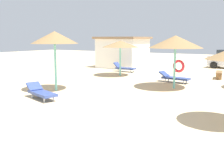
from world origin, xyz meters
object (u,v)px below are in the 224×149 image
lounger_0 (124,68)px  beach_cabana (123,52)px  lounger_2 (41,92)px  parasol_1 (176,42)px  bench_1 (219,74)px  parasol_2 (55,38)px  lounger_1 (174,78)px  parasol_0 (120,44)px

lounger_0 → beach_cabana: bearing=121.0°
lounger_2 → beach_cabana: beach_cabana is taller
parasol_1 → bench_1: 5.69m
lounger_2 → bench_1: lounger_2 is taller
parasol_1 → lounger_2: size_ratio=1.46×
lounger_0 → beach_cabana: (-1.77, 2.94, 1.15)m
parasol_2 → lounger_1: parasol_2 is taller
lounger_1 → parasol_0: bearing=170.1°
parasol_0 → lounger_2: size_ratio=1.34×
parasol_1 → beach_cabana: 11.00m
parasol_2 → bench_1: 11.35m
parasol_1 → lounger_1: size_ratio=1.49×
lounger_1 → bench_1: size_ratio=1.27×
parasol_0 → parasol_2: 6.52m
parasol_0 → beach_cabana: 5.93m
bench_1 → parasol_2: bearing=-126.6°
bench_1 → lounger_1: bearing=-124.3°
parasol_0 → parasol_2: (-0.17, -6.50, 0.44)m
lounger_2 → bench_1: 12.17m
parasol_1 → bench_1: bearing=73.4°
parasol_0 → lounger_2: bearing=-85.9°
lounger_0 → lounger_1: size_ratio=0.96×
beach_cabana → parasol_1: bearing=-45.8°
lounger_2 → beach_cabana: size_ratio=0.47×
lounger_2 → parasol_2: bearing=113.2°
parasol_2 → bench_1: size_ratio=2.02×
parasol_2 → lounger_1: bearing=52.2°
beach_cabana → lounger_2: bearing=-76.3°
lounger_1 → bench_1: 3.81m
lounger_0 → lounger_1: bearing=-30.0°
lounger_0 → lounger_2: size_ratio=0.94×
parasol_0 → lounger_1: parasol_0 is taller
parasol_2 → lounger_1: (4.47, 5.76, -2.46)m
parasol_1 → beach_cabana: parasol_1 is taller
beach_cabana → lounger_1: bearing=-40.5°
lounger_2 → beach_cabana: (-3.28, 13.48, 1.15)m
lounger_0 → bench_1: size_ratio=1.23×
parasol_0 → lounger_0: bearing=112.0°
lounger_1 → beach_cabana: 9.26m
parasol_0 → parasol_1: bearing=-28.0°
parasol_1 → lounger_0: size_ratio=1.55×
parasol_1 → lounger_2: 7.47m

